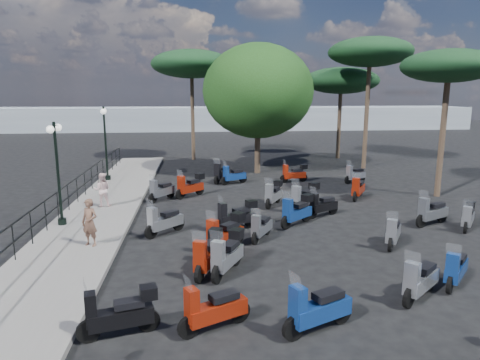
{
  "coord_description": "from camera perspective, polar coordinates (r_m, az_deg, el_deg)",
  "views": [
    {
      "loc": [
        -2.43,
        -14.43,
        4.97
      ],
      "look_at": [
        -0.56,
        3.89,
        1.2
      ],
      "focal_mm": 32.0,
      "sensor_mm": 36.0,
      "label": 1
    }
  ],
  "objects": [
    {
      "name": "scooter_21",
      "position": [
        17.74,
        10.92,
        -3.38
      ],
      "size": [
        1.5,
        0.93,
        1.31
      ],
      "rotation": [
        0.0,
        0.0,
        2.06
      ],
      "color": "black",
      "rests_on": "ground"
    },
    {
      "name": "scooter_17",
      "position": [
        23.59,
        -0.88,
        0.56
      ],
      "size": [
        1.53,
        0.94,
        1.34
      ],
      "rotation": [
        0.0,
        0.0,
        2.06
      ],
      "color": "black",
      "rests_on": "ground"
    },
    {
      "name": "scooter_13",
      "position": [
        11.53,
        22.86,
        -12.27
      ],
      "size": [
        1.43,
        1.21,
        1.41
      ],
      "rotation": [
        0.0,
        0.0,
        2.26
      ],
      "color": "black",
      "rests_on": "ground"
    },
    {
      "name": "scooter_3",
      "position": [
        15.45,
        -10.11,
        -5.48
      ],
      "size": [
        1.34,
        1.3,
        1.4
      ],
      "rotation": [
        0.0,
        0.0,
        2.34
      ],
      "color": "black",
      "rests_on": "ground"
    },
    {
      "name": "scooter_28",
      "position": [
        24.74,
        15.07,
        0.67
      ],
      "size": [
        1.5,
        0.95,
        1.32
      ],
      "rotation": [
        0.0,
        0.0,
        2.08
      ],
      "color": "black",
      "rests_on": "ground"
    },
    {
      "name": "scooter_1",
      "position": [
        9.54,
        -15.77,
        -16.8
      ],
      "size": [
        1.67,
        0.7,
        1.35
      ],
      "rotation": [
        0.0,
        0.0,
        1.83
      ],
      "color": "black",
      "rests_on": "ground"
    },
    {
      "name": "scooter_7",
      "position": [
        12.05,
        -1.7,
        -9.96
      ],
      "size": [
        1.06,
        1.68,
        1.46
      ],
      "rotation": [
        0.0,
        0.0,
        2.65
      ],
      "color": "black",
      "rests_on": "ground"
    },
    {
      "name": "scooter_16",
      "position": [
        18.49,
        8.63,
        -2.36
      ],
      "size": [
        1.55,
        1.34,
        1.49
      ],
      "rotation": [
        0.0,
        0.0,
        2.26
      ],
      "color": "black",
      "rests_on": "ground"
    },
    {
      "name": "scooter_20",
      "position": [
        15.0,
        19.73,
        -6.63
      ],
      "size": [
        1.0,
        1.47,
        1.33
      ],
      "rotation": [
        0.0,
        0.0,
        2.58
      ],
      "color": "black",
      "rests_on": "ground"
    },
    {
      "name": "scooter_5",
      "position": [
        20.29,
        -10.47,
        -1.43
      ],
      "size": [
        1.14,
        1.41,
        1.36
      ],
      "rotation": [
        0.0,
        0.0,
        2.48
      ],
      "color": "black",
      "rests_on": "ground"
    },
    {
      "name": "scooter_11",
      "position": [
        24.05,
        -2.39,
        0.89
      ],
      "size": [
        1.11,
        1.64,
        1.48
      ],
      "rotation": [
        0.0,
        0.0,
        2.58
      ],
      "color": "black",
      "rests_on": "ground"
    },
    {
      "name": "pine_0",
      "position": [
        33.57,
        13.33,
        12.74
      ],
      "size": [
        5.62,
        5.62,
        6.83
      ],
      "color": "#38281E",
      "rests_on": "ground"
    },
    {
      "name": "lamp_post_1",
      "position": [
        16.87,
        -23.16,
        1.61
      ],
      "size": [
        0.3,
        1.12,
        3.81
      ],
      "rotation": [
        0.0,
        0.0,
        0.01
      ],
      "color": "black",
      "rests_on": "sidewalk"
    },
    {
      "name": "ground",
      "position": [
        15.45,
        3.57,
        -7.22
      ],
      "size": [
        120.0,
        120.0,
        0.0
      ],
      "primitive_type": "plane",
      "color": "black",
      "rests_on": "ground"
    },
    {
      "name": "scooter_25",
      "position": [
        17.85,
        24.19,
        -3.98
      ],
      "size": [
        1.67,
        0.97,
        1.44
      ],
      "rotation": [
        0.0,
        0.0,
        2.03
      ],
      "color": "black",
      "rests_on": "ground"
    },
    {
      "name": "pine_2",
      "position": [
        32.33,
        -6.48,
        15.08
      ],
      "size": [
        5.89,
        5.89,
        8.04
      ],
      "color": "#38281E",
      "rests_on": "ground"
    },
    {
      "name": "scooter_15",
      "position": [
        16.42,
        7.61,
        -4.16
      ],
      "size": [
        1.49,
        1.33,
        1.45
      ],
      "rotation": [
        0.0,
        0.0,
        2.28
      ],
      "color": "black",
      "rests_on": "ground"
    },
    {
      "name": "distant_hills",
      "position": [
        59.58,
        -3.5,
        8.22
      ],
      "size": [
        70.0,
        8.0,
        3.0
      ],
      "primitive_type": "cube",
      "color": "gray",
      "rests_on": "ground"
    },
    {
      "name": "lamp_post_2",
      "position": [
        24.91,
        -17.52,
        5.29
      ],
      "size": [
        0.44,
        1.19,
        4.08
      ],
      "rotation": [
        0.0,
        0.0,
        0.17
      ],
      "color": "black",
      "rests_on": "sidewalk"
    },
    {
      "name": "broadleaf_tree",
      "position": [
        26.55,
        2.41,
        11.74
      ],
      "size": [
        6.73,
        6.73,
        7.92
      ],
      "color": "#38281E",
      "rests_on": "ground"
    },
    {
      "name": "woman",
      "position": [
        14.48,
        -19.4,
        -5.36
      ],
      "size": [
        0.66,
        0.57,
        1.53
      ],
      "primitive_type": "imported",
      "rotation": [
        0.0,
        0.0,
        -0.42
      ],
      "color": "brown",
      "rests_on": "sidewalk"
    },
    {
      "name": "scooter_14",
      "position": [
        14.73,
        2.83,
        -6.37
      ],
      "size": [
        0.92,
        1.41,
        1.25
      ],
      "rotation": [
        0.0,
        0.0,
        2.61
      ],
      "color": "black",
      "rests_on": "ground"
    },
    {
      "name": "scooter_22",
      "position": [
        24.24,
        7.23,
        0.85
      ],
      "size": [
        1.64,
        0.63,
        1.32
      ],
      "rotation": [
        0.0,
        0.0,
        1.78
      ],
      "color": "black",
      "rests_on": "ground"
    },
    {
      "name": "scooter_19",
      "position": [
        12.67,
        26.81,
        -10.59
      ],
      "size": [
        1.21,
        1.27,
        1.32
      ],
      "rotation": [
        0.0,
        0.0,
        2.38
      ],
      "color": "black",
      "rests_on": "ground"
    },
    {
      "name": "sidewalk",
      "position": [
        18.55,
        -18.32,
        -4.33
      ],
      "size": [
        3.0,
        30.0,
        0.15
      ],
      "primitive_type": "cube",
      "color": "slate",
      "rests_on": "ground"
    },
    {
      "name": "scooter_12",
      "position": [
        9.49,
        10.26,
        -16.65
      ],
      "size": [
        1.72,
        0.97,
        1.47
      ],
      "rotation": [
        0.0,
        0.0,
        2.01
      ],
      "color": "black",
      "rests_on": "ground"
    },
    {
      "name": "pine_1",
      "position": [
        29.56,
        16.97,
        15.93
      ],
      "size": [
        5.34,
        5.34,
        8.44
      ],
      "color": "#38281E",
      "rests_on": "ground"
    },
    {
      "name": "scooter_27",
      "position": [
        21.03,
        15.46,
        -1.15
      ],
      "size": [
        1.08,
        1.55,
        1.41
      ],
      "rotation": [
        0.0,
        0.0,
        2.57
      ],
      "color": "black",
      "rests_on": "ground"
    },
    {
      "name": "scooter_8",
      "position": [
        12.13,
        -4.3,
        -9.87
      ],
      "size": [
        0.91,
        1.72,
        1.44
      ],
      "rotation": [
        0.0,
        0.0,
        2.76
      ],
      "color": "black",
      "rests_on": "ground"
    },
    {
      "name": "railing",
      "position": [
        18.5,
        -22.55,
        -2.05
      ],
      "size": [
        0.04,
        26.04,
        1.1
      ],
      "color": "black",
      "rests_on": "sidewalk"
    },
    {
      "name": "scooter_4",
      "position": [
        20.8,
        -6.63,
        -0.82
      ],
      "size": [
        1.42,
        1.35,
        1.42
      ],
      "rotation": [
        0.0,
        0.0,
        2.33
      ],
      "color": "black",
      "rests_on": "ground"
    },
    {
      "name": "scooter_9",
      "position": [
        15.71,
        -0.48,
        -4.86
      ],
      "size": [
        1.67,
        0.91,
        1.4
      ],
      "rotation": [
        0.0,
        0.0,
        1.97
      ],
      "color": "black",
      "rests_on": "ground"
    },
    {
      "name": "scooter_26",
      "position": [
        17.93,
        28.12,
        -4.36
      ],
      "size": [
        1.12,
        1.3,
        1.25
      ],
      "rotation": [
        0.0,
        0.0,
        2.46
      ],
      "color": "black",
      "rests_on": "ground"
    },
    {
      "name": "scooter_0",
      "position": [
        9.44,
        -3.59,
        -16.89
      ],
      "size": [
        1.6,
        0.93,
        1.37
      ],
      "rotation": [
        0.0,
        0.0,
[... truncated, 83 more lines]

